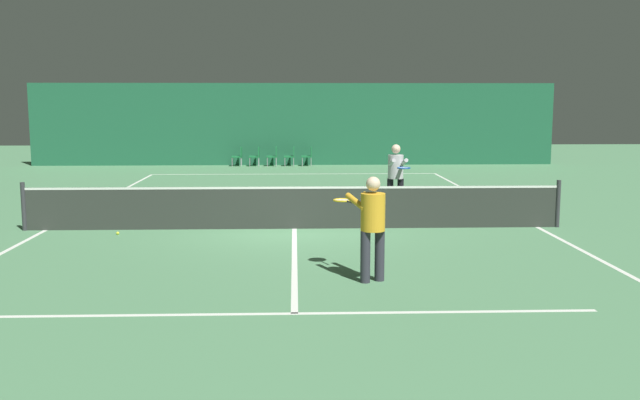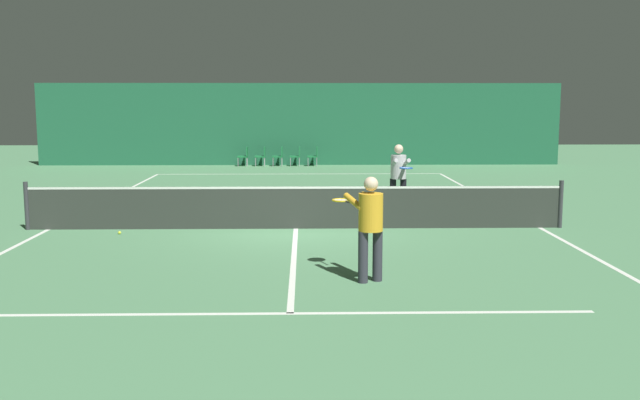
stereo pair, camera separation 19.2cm
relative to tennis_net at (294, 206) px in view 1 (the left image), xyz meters
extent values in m
plane|color=#4C7F56|center=(0.00, 0.00, -0.51)|extent=(60.00, 60.00, 0.00)
cube|color=#1E5B3D|center=(0.00, 15.83, 1.28)|extent=(23.00, 0.12, 3.59)
cube|color=silver|center=(0.00, 11.90, -0.51)|extent=(11.00, 0.10, 0.00)
cube|color=silver|center=(0.00, 6.40, -0.51)|extent=(8.25, 0.10, 0.00)
cube|color=silver|center=(0.00, -6.40, -0.51)|extent=(8.25, 0.10, 0.00)
cube|color=silver|center=(-5.50, 0.00, -0.51)|extent=(0.10, 23.80, 0.00)
cube|color=silver|center=(5.50, 0.00, -0.51)|extent=(0.10, 23.80, 0.00)
cube|color=silver|center=(0.00, 0.00, -0.51)|extent=(0.10, 12.80, 0.00)
cube|color=#2D332D|center=(0.00, 0.00, -0.04)|extent=(11.90, 0.02, 0.95)
cube|color=white|center=(0.00, 0.00, 0.41)|extent=(11.90, 0.02, 0.05)
cylinder|color=#333338|center=(-5.95, 0.00, 0.02)|extent=(0.10, 0.10, 1.07)
cylinder|color=#333338|center=(5.95, 0.00, 0.02)|extent=(0.10, 0.10, 1.07)
cylinder|color=#2D2D38|center=(1.11, -4.78, -0.10)|extent=(0.21, 0.21, 0.82)
cylinder|color=#2D2D38|center=(1.35, -4.67, -0.10)|extent=(0.21, 0.21, 0.82)
cylinder|color=gold|center=(1.23, -4.72, 0.61)|extent=(0.51, 0.51, 0.59)
sphere|color=beige|center=(1.23, -4.72, 1.05)|extent=(0.23, 0.23, 0.23)
cylinder|color=gold|center=(0.98, -4.54, 0.74)|extent=(0.32, 0.55, 0.24)
cylinder|color=gold|center=(1.26, -4.41, 0.74)|extent=(0.32, 0.55, 0.24)
cylinder|color=black|center=(0.95, -4.09, 0.67)|extent=(0.15, 0.29, 0.03)
torus|color=gold|center=(0.82, -3.82, 0.67)|extent=(0.44, 0.44, 0.03)
cylinder|color=silver|center=(0.82, -3.82, 0.67)|extent=(0.37, 0.37, 0.00)
cylinder|color=black|center=(2.75, 2.50, -0.09)|extent=(0.17, 0.17, 0.85)
cylinder|color=black|center=(2.48, 2.49, -0.09)|extent=(0.17, 0.17, 0.85)
cylinder|color=#B7B7BC|center=(2.61, 2.49, 0.64)|extent=(0.42, 0.42, 0.61)
sphere|color=beige|center=(2.61, 2.49, 1.10)|extent=(0.23, 0.23, 0.23)
cylinder|color=#B7B7BC|center=(2.79, 2.22, 0.78)|extent=(0.13, 0.59, 0.25)
cylinder|color=#B7B7BC|center=(2.47, 2.21, 0.78)|extent=(0.13, 0.59, 0.25)
cylinder|color=black|center=(2.65, 1.78, 0.71)|extent=(0.04, 0.31, 0.03)
torus|color=#1951B2|center=(2.67, 1.48, 0.71)|extent=(0.35, 0.35, 0.03)
cylinder|color=silver|center=(2.67, 1.48, 0.71)|extent=(0.29, 0.29, 0.00)
cylinder|color=#99999E|center=(-2.69, 15.47, -0.32)|extent=(0.03, 0.03, 0.39)
cylinder|color=#99999E|center=(-2.69, 15.09, -0.32)|extent=(0.03, 0.03, 0.39)
cylinder|color=#99999E|center=(-2.31, 15.47, -0.32)|extent=(0.03, 0.03, 0.39)
cylinder|color=#99999E|center=(-2.31, 15.09, -0.32)|extent=(0.03, 0.03, 0.39)
cube|color=#196B38|center=(-2.50, 15.28, -0.10)|extent=(0.44, 0.44, 0.05)
cube|color=#196B38|center=(-2.30, 15.28, 0.13)|extent=(0.04, 0.44, 0.40)
cylinder|color=#99999E|center=(-1.93, 15.47, -0.32)|extent=(0.03, 0.03, 0.39)
cylinder|color=#99999E|center=(-1.93, 15.09, -0.32)|extent=(0.03, 0.03, 0.39)
cylinder|color=#99999E|center=(-1.55, 15.47, -0.32)|extent=(0.03, 0.03, 0.39)
cylinder|color=#99999E|center=(-1.55, 15.09, -0.32)|extent=(0.03, 0.03, 0.39)
cube|color=#196B38|center=(-1.74, 15.28, -0.10)|extent=(0.44, 0.44, 0.05)
cube|color=#196B38|center=(-1.54, 15.28, 0.13)|extent=(0.04, 0.44, 0.40)
cylinder|color=#99999E|center=(-1.17, 15.47, -0.32)|extent=(0.03, 0.03, 0.39)
cylinder|color=#99999E|center=(-1.17, 15.09, -0.32)|extent=(0.03, 0.03, 0.39)
cylinder|color=#99999E|center=(-0.79, 15.47, -0.32)|extent=(0.03, 0.03, 0.39)
cylinder|color=#99999E|center=(-0.79, 15.09, -0.32)|extent=(0.03, 0.03, 0.39)
cube|color=#196B38|center=(-0.98, 15.28, -0.10)|extent=(0.44, 0.44, 0.05)
cube|color=#196B38|center=(-0.78, 15.28, 0.13)|extent=(0.04, 0.44, 0.40)
cylinder|color=#99999E|center=(-0.41, 15.47, -0.32)|extent=(0.03, 0.03, 0.39)
cylinder|color=#99999E|center=(-0.41, 15.09, -0.32)|extent=(0.03, 0.03, 0.39)
cylinder|color=#99999E|center=(-0.03, 15.47, -0.32)|extent=(0.03, 0.03, 0.39)
cylinder|color=#99999E|center=(-0.03, 15.09, -0.32)|extent=(0.03, 0.03, 0.39)
cube|color=#196B38|center=(-0.22, 15.28, -0.10)|extent=(0.44, 0.44, 0.05)
cube|color=#196B38|center=(-0.02, 15.28, 0.13)|extent=(0.04, 0.44, 0.40)
cylinder|color=#99999E|center=(0.35, 15.47, -0.32)|extent=(0.03, 0.03, 0.39)
cylinder|color=#99999E|center=(0.35, 15.09, -0.32)|extent=(0.03, 0.03, 0.39)
cylinder|color=#99999E|center=(0.73, 15.47, -0.32)|extent=(0.03, 0.03, 0.39)
cylinder|color=#99999E|center=(0.73, 15.09, -0.32)|extent=(0.03, 0.03, 0.39)
cube|color=#196B38|center=(0.54, 15.28, -0.10)|extent=(0.44, 0.44, 0.05)
cube|color=#196B38|center=(0.74, 15.28, 0.13)|extent=(0.04, 0.44, 0.40)
sphere|color=#D1DB33|center=(-3.78, -0.58, -0.48)|extent=(0.07, 0.07, 0.07)
camera|label=1|loc=(0.01, -15.69, 2.34)|focal=40.00mm
camera|label=2|loc=(0.20, -15.70, 2.34)|focal=40.00mm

